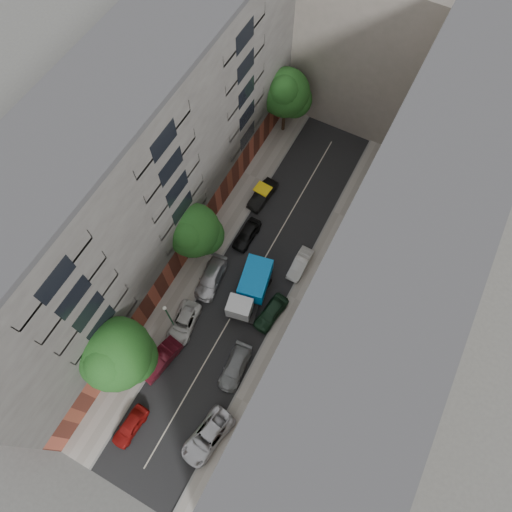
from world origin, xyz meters
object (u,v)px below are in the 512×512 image
Objects in this scene: car_left_1 at (161,360)px; car_right_0 at (208,437)px; car_right_1 at (235,367)px; car_right_2 at (271,313)px; tree_mid at (193,232)px; pedestrian at (350,225)px; car_left_0 at (130,426)px; tree_near at (116,356)px; car_right_3 at (300,264)px; car_left_3 at (211,278)px; car_left_5 at (263,195)px; tarp_truck at (251,288)px; car_left_2 at (183,323)px; tree_far at (286,95)px; car_left_4 at (247,234)px; lamp_post at (168,315)px.

car_left_1 is 8.09m from car_right_0.
car_right_2 is at bearing 79.97° from car_right_1.
car_right_2 is 10.71m from tree_mid.
pedestrian is at bearing 93.25° from car_right_0.
tree_near is at bearing 127.59° from car_left_0.
car_right_0 reaches higher than car_left_0.
car_left_0 reaches higher than car_right_3.
car_left_3 is 14.76m from car_right_0.
car_left_5 is 1.10× the size of car_right_3.
tree_mid is (-6.90, 1.41, 3.10)m from tarp_truck.
pedestrian is (2.80, 24.80, 0.28)m from car_right_0.
car_left_2 is 1.07× the size of car_left_5.
tarp_truck reaches higher than car_right_2.
tree_far is (-2.21, 9.59, 5.05)m from car_left_5.
lamp_post is (-1.48, -11.90, 3.03)m from car_left_4.
tree_far is (-0.22, 31.90, 0.23)m from tree_near.
car_left_0 is 0.72× the size of car_right_0.
lamp_post is at bearing 168.75° from car_right_1.
car_left_2 is at bearing -85.15° from tree_far.
car_left_4 is 15.86m from tree_far.
car_left_4 is at bearing 141.74° from car_right_2.
car_left_0 is 28.72m from pedestrian.
car_left_4 is (-3.40, 5.43, -0.88)m from tarp_truck.
car_left_2 is at bearing -69.58° from tree_mid.
pedestrian reaches higher than car_right_0.
car_right_0 is 35.33m from tree_far.
car_left_5 is 0.51× the size of tree_far.
car_left_1 is 20.40m from car_left_5.
tarp_truck is 16.32m from car_left_0.
tree_far is (-9.41, 33.68, 5.02)m from car_right_0.
tree_mid is (-2.70, 2.05, 3.95)m from car_left_3.
car_left_2 is 0.54× the size of tree_near.
car_right_3 is at bearing -58.21° from tree_far.
tree_far is (-8.61, 27.39, 5.09)m from car_right_1.
tree_mid is (-2.70, 11.25, 3.92)m from car_left_1.
car_right_3 is 0.45× the size of tree_near.
pedestrian reaches higher than car_left_1.
tree_far is at bearing 103.81° from car_left_1.
pedestrian is at bearing 42.64° from car_left_3.
car_right_2 is at bearing -44.68° from car_left_4.
car_left_4 is at bearing 176.21° from car_right_3.
car_left_0 is at bearing -93.97° from car_left_2.
car_left_1 reaches higher than car_right_2.
car_left_3 is (0.00, 5.22, 0.08)m from car_left_2.
tree_mid is (-9.90, 14.94, 3.93)m from car_right_0.
car_left_0 is 10.06m from lamp_post.
car_right_0 is 1.16× the size of car_right_1.
car_left_2 is 3.22m from lamp_post.
car_left_5 is at bearing 84.90° from tree_near.
car_left_1 reaches higher than car_left_4.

